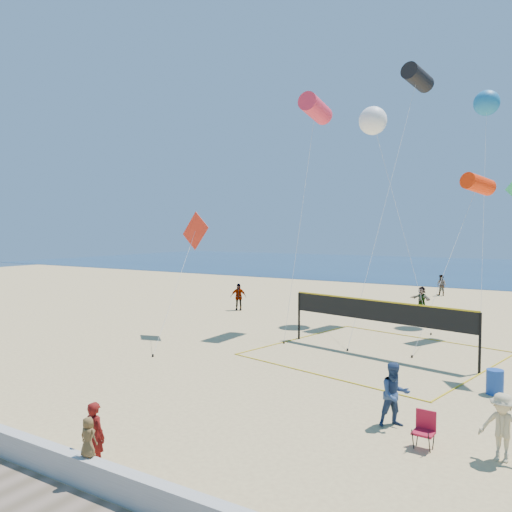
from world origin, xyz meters
The scene contains 19 objects.
ground centered at (0.00, 0.00, 0.00)m, with size 120.00×120.00×0.00m, color #D5BA78.
ocean centered at (0.00, 62.00, 0.01)m, with size 140.00×50.00×0.03m, color navy.
seawall centered at (0.00, -3.00, 0.30)m, with size 32.00×0.30×0.60m, color beige.
woman centered at (-2.07, -2.43, 0.75)m, with size 0.55×0.36×1.50m, color #640F0D.
toddler centered at (-1.68, -2.93, 1.00)m, with size 0.39×0.26×0.80m, color brown.
bystander_a centered at (2.74, 3.31, 0.85)m, with size 0.82×0.64×1.70m, color navy.
bystander_b centered at (5.35, 2.59, 0.77)m, with size 0.99×0.57×1.53m, color tan.
far_person_0 centered at (-11.19, 17.08, 0.86)m, with size 1.01×0.42×1.72m, color gray.
far_person_1 centered at (-0.91, 22.32, 0.81)m, with size 1.50×0.48×1.62m, color gray.
far_person_3 centered at (-1.42, 31.19, 0.82)m, with size 0.80×0.62×1.65m, color gray.
camp_chair centered at (3.72, 2.37, 0.49)m, with size 0.50×0.61×0.97m.
trash_barrel centered at (4.72, 7.51, 0.39)m, with size 0.52×0.52×0.77m, color #17409B.
volleyball_net centered at (-0.04, 10.58, 1.54)m, with size 10.04×9.93×2.26m.
kite_0 centered at (-4.57, 14.26, 11.40)m, with size 1.05×5.26×12.05m.
kite_1 centered at (-0.68, 19.39, 13.68)m, with size 1.42×10.27×14.33m.
kite_2 centered at (2.92, 16.66, 7.36)m, with size 2.35×7.05×7.90m.
kite_3 centered at (-8.98, 9.76, 4.93)m, with size 2.33×4.78×6.06m.
kite_6 centered at (-2.79, 18.11, 11.30)m, with size 4.86×3.46×12.09m.
kite_7 centered at (2.67, 21.32, 12.26)m, with size 1.86×7.85×12.97m.
Camera 1 is at (6.30, -9.57, 5.16)m, focal length 35.00 mm.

